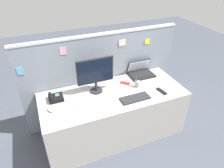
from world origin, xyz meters
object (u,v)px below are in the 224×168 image
object	(u,v)px
computer_mouse_right_hand	(51,110)
tv_remote	(162,91)
cell_phone_red_case	(125,83)
pen_cup	(137,84)
cell_phone_white_slab	(87,115)
keyboard_main	(135,98)
desk_phone	(55,98)
desktop_monitor	(95,73)
laptop	(140,71)
cell_phone_silver_slab	(78,107)

from	to	relation	value
computer_mouse_right_hand	tv_remote	world-z (taller)	computer_mouse_right_hand
cell_phone_red_case	computer_mouse_right_hand	bearing A→B (deg)	144.41
pen_cup	cell_phone_white_slab	bearing A→B (deg)	-158.89
keyboard_main	tv_remote	size ratio (longest dim) A/B	2.24
computer_mouse_right_hand	desk_phone	bearing A→B (deg)	49.01
cell_phone_white_slab	tv_remote	bearing A→B (deg)	23.46
tv_remote	cell_phone_white_slab	bearing A→B (deg)	174.95
keyboard_main	desk_phone	bearing A→B (deg)	158.01
desktop_monitor	cell_phone_white_slab	distance (m)	0.57
laptop	computer_mouse_right_hand	xyz separation A→B (m)	(-1.40, -0.36, -0.03)
desktop_monitor	cell_phone_silver_slab	world-z (taller)	desktop_monitor
laptop	pen_cup	xyz separation A→B (m)	(-0.21, -0.29, -0.00)
tv_remote	computer_mouse_right_hand	bearing A→B (deg)	164.28
desk_phone	tv_remote	xyz separation A→B (m)	(1.34, -0.36, -0.02)
cell_phone_red_case	tv_remote	world-z (taller)	tv_remote
computer_mouse_right_hand	cell_phone_silver_slab	xyz separation A→B (m)	(0.32, -0.06, -0.01)
desktop_monitor	desk_phone	distance (m)	0.59
desktop_monitor	cell_phone_red_case	xyz separation A→B (m)	(0.44, 0.02, -0.28)
laptop	desktop_monitor	bearing A→B (deg)	-167.39
laptop	cell_phone_silver_slab	size ratio (longest dim) A/B	2.95
laptop	cell_phone_silver_slab	world-z (taller)	laptop
keyboard_main	computer_mouse_right_hand	distance (m)	1.05
desk_phone	cell_phone_red_case	xyz separation A→B (m)	(0.98, 0.01, -0.03)
desktop_monitor	keyboard_main	bearing A→B (deg)	-41.83
cell_phone_silver_slab	cell_phone_red_case	world-z (taller)	same
keyboard_main	cell_phone_silver_slab	world-z (taller)	keyboard_main
pen_cup	cell_phone_silver_slab	xyz separation A→B (m)	(-0.87, -0.13, -0.04)
desk_phone	tv_remote	bearing A→B (deg)	-15.04
pen_cup	computer_mouse_right_hand	bearing A→B (deg)	-176.49
cell_phone_silver_slab	cell_phone_red_case	xyz separation A→B (m)	(0.75, 0.27, 0.00)
cell_phone_white_slab	laptop	bearing A→B (deg)	49.87
keyboard_main	cell_phone_silver_slab	size ratio (longest dim) A/B	3.01
desktop_monitor	pen_cup	distance (m)	0.62
pen_cup	cell_phone_white_slab	world-z (taller)	pen_cup
desktop_monitor	desk_phone	xyz separation A→B (m)	(-0.54, 0.01, -0.25)
laptop	tv_remote	distance (m)	0.53
cell_phone_silver_slab	cell_phone_red_case	bearing A→B (deg)	-22.26
tv_remote	desk_phone	bearing A→B (deg)	155.77
keyboard_main	computer_mouse_right_hand	bearing A→B (deg)	169.97
computer_mouse_right_hand	desktop_monitor	bearing A→B (deg)	0.54
laptop	desk_phone	distance (m)	1.31
laptop	computer_mouse_right_hand	bearing A→B (deg)	-165.52
cell_phone_silver_slab	cell_phone_white_slab	world-z (taller)	same
keyboard_main	computer_mouse_right_hand	world-z (taller)	computer_mouse_right_hand
desktop_monitor	cell_phone_white_slab	world-z (taller)	desktop_monitor
desktop_monitor	tv_remote	bearing A→B (deg)	-23.70
cell_phone_red_case	cell_phone_silver_slab	bearing A→B (deg)	152.71
cell_phone_silver_slab	cell_phone_white_slab	distance (m)	0.20
cell_phone_silver_slab	cell_phone_white_slab	xyz separation A→B (m)	(0.06, -0.19, 0.00)
desk_phone	computer_mouse_right_hand	distance (m)	0.22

